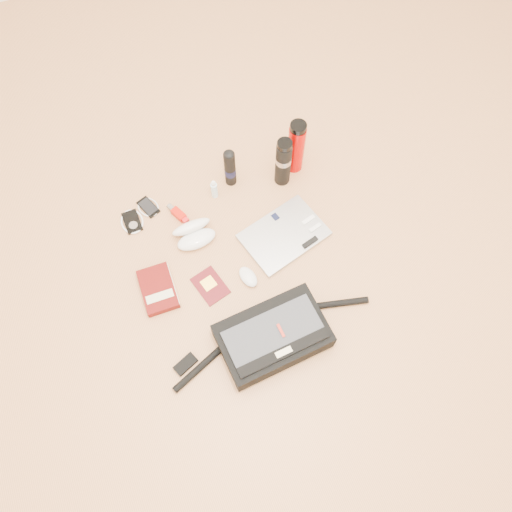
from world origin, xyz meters
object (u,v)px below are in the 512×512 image
messenger_bag (272,336)px  thermos_black (283,162)px  laptop (284,235)px  book (158,289)px  thermos_red (296,147)px

messenger_bag → thermos_black: bearing=60.4°
laptop → thermos_black: size_ratio=1.46×
messenger_bag → book: (-0.33, 0.35, -0.03)m
laptop → book: (-0.55, -0.03, 0.01)m
thermos_red → laptop: bearing=-120.7°
laptop → thermos_black: bearing=54.2°
book → thermos_black: bearing=26.8°
laptop → thermos_black: (0.10, 0.26, 0.12)m
messenger_bag → laptop: 0.44m
laptop → thermos_red: bearing=45.1°
book → thermos_red: thermos_red is taller
book → thermos_black: size_ratio=0.77×
messenger_bag → laptop: size_ratio=2.17×
laptop → thermos_red: size_ratio=1.35×
thermos_black → thermos_red: (0.08, 0.04, 0.01)m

